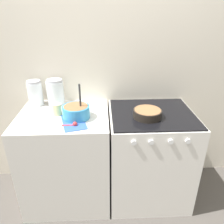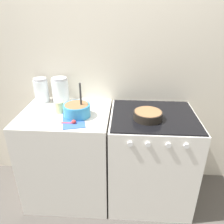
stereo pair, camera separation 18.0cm
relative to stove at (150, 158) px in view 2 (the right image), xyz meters
The scene contains 11 objects.
ground_plane 0.68m from the stove, 139.64° to the right, with size 12.00×12.00×0.00m, color #4C4742.
wall_back 0.91m from the stove, 137.55° to the left, with size 4.55×0.05×2.40m.
countertop_cabinet 0.77m from the stove, behind, with size 0.77×0.66×0.91m.
stove is the anchor object (origin of this frame).
mixing_bowl 0.83m from the stove, behind, with size 0.22×0.22×0.29m.
baking_pan 0.50m from the stove, 127.65° to the right, with size 0.24×0.24×0.07m.
storage_jar_left 1.21m from the stove, 167.64° to the left, with size 0.13×0.13×0.23m.
storage_jar_middle 1.06m from the stove, 165.10° to the left, with size 0.16×0.16×0.24m.
tin_can 0.96m from the stove, behind, with size 0.08×0.08×0.10m.
recipe_page 0.82m from the stove, 167.84° to the right, with size 0.24×0.33×0.01m.
measuring_spoon 0.84m from the stove, 162.81° to the right, with size 0.12×0.04×0.04m.
Camera 2 is at (0.13, -1.37, 1.73)m, focal length 35.00 mm.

